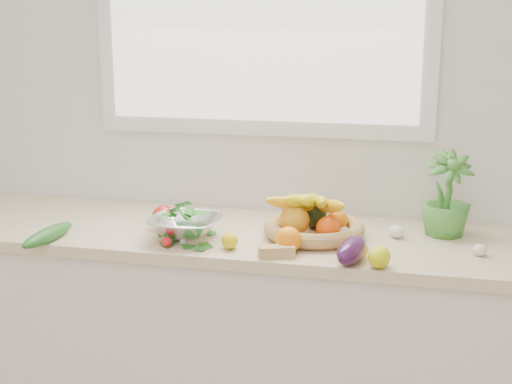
% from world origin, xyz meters
% --- Properties ---
extents(back_wall, '(4.50, 0.02, 2.70)m').
position_xyz_m(back_wall, '(0.00, 2.25, 1.35)').
color(back_wall, white).
rests_on(back_wall, ground).
extents(counter_cabinet, '(2.20, 0.58, 0.86)m').
position_xyz_m(counter_cabinet, '(0.00, 1.95, 0.43)').
color(counter_cabinet, silver).
rests_on(counter_cabinet, ground).
extents(countertop, '(2.24, 0.62, 0.04)m').
position_xyz_m(countertop, '(0.00, 1.95, 0.88)').
color(countertop, beige).
rests_on(countertop, counter_cabinet).
extents(orange_loose, '(0.11, 0.11, 0.09)m').
position_xyz_m(orange_loose, '(0.20, 1.75, 0.94)').
color(orange_loose, orange).
rests_on(orange_loose, countertop).
extents(lemon_a, '(0.07, 0.08, 0.06)m').
position_xyz_m(lemon_a, '(0.00, 1.74, 0.93)').
color(lemon_a, gold).
rests_on(lemon_a, countertop).
extents(lemon_b, '(0.08, 0.09, 0.07)m').
position_xyz_m(lemon_b, '(0.50, 1.67, 0.93)').
color(lemon_b, '#CFCE0B').
rests_on(lemon_b, countertop).
extents(lemon_c, '(0.10, 0.10, 0.06)m').
position_xyz_m(lemon_c, '(0.42, 1.75, 0.93)').
color(lemon_c, '#EBB70C').
rests_on(lemon_c, countertop).
extents(apple, '(0.09, 0.09, 0.09)m').
position_xyz_m(apple, '(-0.28, 1.91, 0.94)').
color(apple, red).
rests_on(apple, countertop).
extents(ginger, '(0.12, 0.08, 0.04)m').
position_xyz_m(ginger, '(0.17, 1.70, 0.92)').
color(ginger, tan).
rests_on(ginger, countertop).
extents(garlic_a, '(0.05, 0.05, 0.04)m').
position_xyz_m(garlic_a, '(0.35, 1.96, 0.92)').
color(garlic_a, silver).
rests_on(garlic_a, countertop).
extents(garlic_b, '(0.06, 0.06, 0.04)m').
position_xyz_m(garlic_b, '(0.54, 1.99, 0.92)').
color(garlic_b, white).
rests_on(garlic_b, countertop).
extents(garlic_c, '(0.05, 0.05, 0.04)m').
position_xyz_m(garlic_c, '(0.80, 1.86, 0.92)').
color(garlic_c, silver).
rests_on(garlic_c, countertop).
extents(eggplant, '(0.11, 0.21, 0.08)m').
position_xyz_m(eggplant, '(0.41, 1.70, 0.94)').
color(eggplant, '#38103C').
rests_on(eggplant, countertop).
extents(cucumber, '(0.08, 0.28, 0.05)m').
position_xyz_m(cucumber, '(-0.61, 1.67, 0.93)').
color(cucumber, '#1C5418').
rests_on(cucumber, countertop).
extents(radish, '(0.04, 0.04, 0.04)m').
position_xyz_m(radish, '(-0.20, 1.71, 0.92)').
color(radish, red).
rests_on(radish, countertop).
extents(potted_herb, '(0.22, 0.22, 0.31)m').
position_xyz_m(potted_herb, '(0.70, 2.06, 1.04)').
color(potted_herb, '#448A32').
rests_on(potted_herb, countertop).
extents(fruit_basket, '(0.39, 0.39, 0.18)m').
position_xyz_m(fruit_basket, '(0.25, 1.93, 0.95)').
color(fruit_basket, tan).
rests_on(fruit_basket, countertop).
extents(colander_with_spinach, '(0.25, 0.25, 0.13)m').
position_xyz_m(colander_with_spinach, '(-0.17, 1.81, 0.96)').
color(colander_with_spinach, white).
rests_on(colander_with_spinach, countertop).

